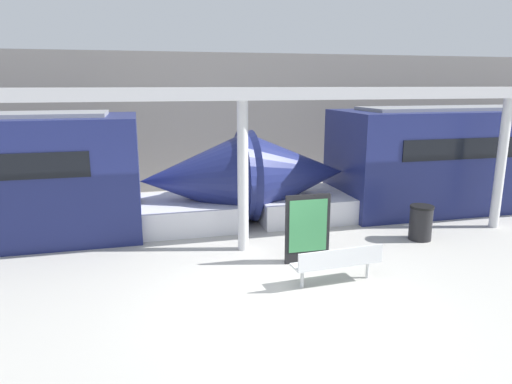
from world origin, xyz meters
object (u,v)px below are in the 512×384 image
trash_bin (421,223)px  poster_board (308,228)px  train_left (505,158)px  bench_near (338,261)px  support_column_far (501,164)px  support_column_near (243,177)px

trash_bin → poster_board: size_ratio=0.57×
train_left → bench_near: train_left is taller
train_left → support_column_far: size_ratio=5.03×
bench_near → train_left: bearing=26.5°
support_column_near → poster_board: bearing=-43.8°
train_left → support_column_far: bearing=-134.5°
bench_near → trash_bin: size_ratio=2.06×
train_left → bench_near: (-8.06, -4.70, -1.02)m
poster_board → support_column_near: bearing=136.2°
poster_board → support_column_far: bearing=10.9°
train_left → trash_bin: size_ratio=19.86×
trash_bin → support_column_near: (-4.54, 0.43, 1.32)m
poster_board → train_left: bearing=22.8°
support_column_far → bench_near: bearing=-157.6°
bench_near → poster_board: poster_board is taller
bench_near → support_column_near: (-1.38, 2.39, 1.29)m
support_column_near → support_column_far: size_ratio=1.00×
trash_bin → support_column_near: 4.75m
train_left → support_column_near: support_column_near is taller
train_left → trash_bin: (-4.90, -2.74, -1.06)m
train_left → poster_board: (-8.24, -3.46, -0.72)m
trash_bin → support_column_far: bearing=9.3°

